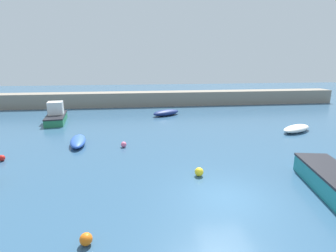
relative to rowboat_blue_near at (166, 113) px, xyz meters
name	(u,v)px	position (x,y,z in m)	size (l,w,h in m)	color
ground_plane	(226,199)	(0.58, -19.09, -0.44)	(120.00, 120.00, 0.20)	#2D5170
harbor_breakwater	(164,98)	(0.58, 7.23, 0.64)	(50.28, 2.58, 1.95)	gray
rowboat_blue_near	(166,113)	(0.00, 0.00, 0.00)	(3.69, 2.90, 0.67)	navy
open_tender_yellow	(296,129)	(10.83, -8.64, -0.03)	(3.75, 2.88, 0.61)	white
motorboat_grey_hull	(56,115)	(-11.79, -1.89, 0.37)	(2.48, 5.06, 2.12)	#287A4C
rowboat_white_midwater	(78,141)	(-8.00, -10.02, -0.05)	(1.50, 3.37, 0.58)	#2D56B7
mooring_buoy_pink	(124,144)	(-4.52, -11.03, -0.13)	(0.42, 0.42, 0.42)	#EA668C
mooring_buoy_orange	(86,239)	(-5.44, -21.65, -0.11)	(0.45, 0.45, 0.45)	orange
mooring_buoy_yellow	(199,172)	(-0.16, -16.64, -0.09)	(0.49, 0.49, 0.49)	yellow
mooring_buoy_red	(2,158)	(-12.20, -12.82, -0.14)	(0.39, 0.39, 0.39)	red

